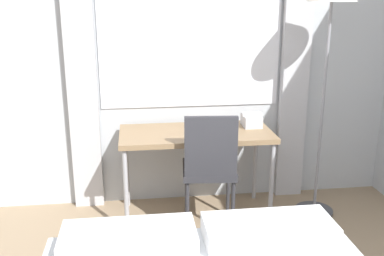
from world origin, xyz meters
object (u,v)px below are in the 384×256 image
desk (196,139)px  standing_lamp (331,10)px  desk_chair (210,164)px  telephone (251,120)px  book (206,128)px

desk → standing_lamp: standing_lamp is taller
desk_chair → desk: bearing=109.1°
telephone → book: (-0.39, -0.06, -0.04)m
standing_lamp → desk_chair: bearing=-169.3°
standing_lamp → book: standing_lamp is taller
desk_chair → telephone: size_ratio=5.07×
desk → telephone: size_ratio=6.45×
desk_chair → telephone: 0.60m
desk_chair → telephone: (0.41, 0.37, 0.23)m
desk → book: bearing=20.2°
book → desk_chair: bearing=-93.4°
desk_chair → book: 0.36m
desk_chair → standing_lamp: standing_lamp is taller
desk → standing_lamp: 1.41m
standing_lamp → telephone: (-0.52, 0.20, -0.88)m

